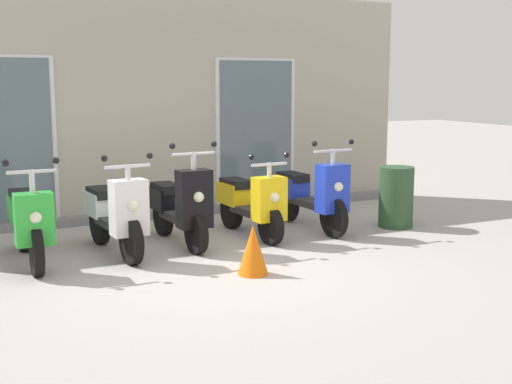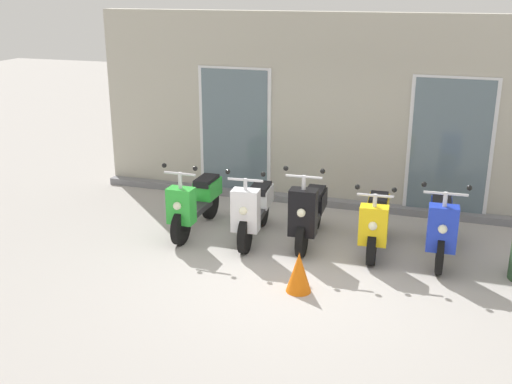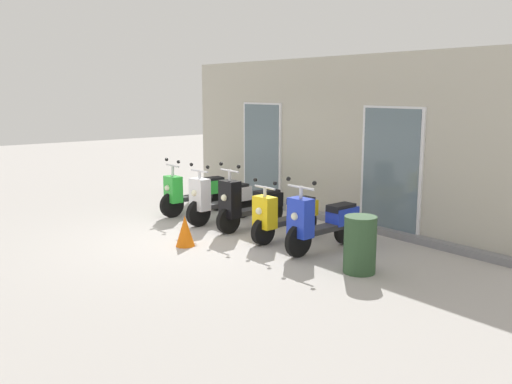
{
  "view_description": "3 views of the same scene",
  "coord_description": "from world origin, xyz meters",
  "px_view_note": "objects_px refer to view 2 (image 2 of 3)",
  "views": [
    {
      "loc": [
        -2.73,
        -6.67,
        1.99
      ],
      "look_at": [
        0.67,
        0.39,
        0.69
      ],
      "focal_mm": 48.1,
      "sensor_mm": 36.0,
      "label": 1
    },
    {
      "loc": [
        1.85,
        -7.29,
        3.64
      ],
      "look_at": [
        -0.74,
        0.68,
        0.83
      ],
      "focal_mm": 43.6,
      "sensor_mm": 36.0,
      "label": 2
    },
    {
      "loc": [
        7.95,
        -5.16,
        2.56
      ],
      "look_at": [
        0.74,
        0.58,
        0.87
      ],
      "focal_mm": 38.84,
      "sensor_mm": 36.0,
      "label": 3
    }
  ],
  "objects_px": {
    "scooter_yellow": "(376,221)",
    "scooter_black": "(309,212)",
    "scooter_blue": "(441,225)",
    "traffic_cone": "(299,272)",
    "scooter_green": "(196,202)",
    "scooter_white": "(254,209)"
  },
  "relations": [
    {
      "from": "scooter_black",
      "to": "scooter_yellow",
      "type": "xyz_separation_m",
      "value": [
        0.96,
        0.04,
        -0.04
      ]
    },
    {
      "from": "scooter_green",
      "to": "scooter_white",
      "type": "bearing_deg",
      "value": -1.19
    },
    {
      "from": "traffic_cone",
      "to": "scooter_green",
      "type": "bearing_deg",
      "value": 143.9
    },
    {
      "from": "scooter_blue",
      "to": "traffic_cone",
      "type": "height_order",
      "value": "scooter_blue"
    },
    {
      "from": "scooter_green",
      "to": "scooter_yellow",
      "type": "height_order",
      "value": "scooter_green"
    },
    {
      "from": "scooter_white",
      "to": "scooter_blue",
      "type": "xyz_separation_m",
      "value": [
        2.67,
        0.16,
        0.02
      ]
    },
    {
      "from": "scooter_green",
      "to": "scooter_black",
      "type": "distance_m",
      "value": 1.76
    },
    {
      "from": "scooter_yellow",
      "to": "traffic_cone",
      "type": "bearing_deg",
      "value": -114.38
    },
    {
      "from": "scooter_black",
      "to": "scooter_green",
      "type": "bearing_deg",
      "value": -177.29
    },
    {
      "from": "scooter_green",
      "to": "scooter_blue",
      "type": "bearing_deg",
      "value": 2.17
    },
    {
      "from": "scooter_white",
      "to": "scooter_yellow",
      "type": "bearing_deg",
      "value": 4.61
    },
    {
      "from": "scooter_green",
      "to": "scooter_black",
      "type": "height_order",
      "value": "scooter_black"
    },
    {
      "from": "scooter_black",
      "to": "scooter_yellow",
      "type": "height_order",
      "value": "scooter_black"
    },
    {
      "from": "scooter_yellow",
      "to": "scooter_black",
      "type": "bearing_deg",
      "value": -177.58
    },
    {
      "from": "scooter_green",
      "to": "scooter_white",
      "type": "xyz_separation_m",
      "value": [
        0.94,
        -0.02,
        -0.0
      ]
    },
    {
      "from": "scooter_blue",
      "to": "traffic_cone",
      "type": "xyz_separation_m",
      "value": [
        -1.61,
        -1.6,
        -0.23
      ]
    },
    {
      "from": "scooter_black",
      "to": "scooter_blue",
      "type": "height_order",
      "value": "scooter_black"
    },
    {
      "from": "scooter_white",
      "to": "scooter_black",
      "type": "height_order",
      "value": "scooter_black"
    },
    {
      "from": "scooter_yellow",
      "to": "traffic_cone",
      "type": "distance_m",
      "value": 1.75
    },
    {
      "from": "scooter_green",
      "to": "traffic_cone",
      "type": "distance_m",
      "value": 2.49
    },
    {
      "from": "scooter_black",
      "to": "scooter_yellow",
      "type": "distance_m",
      "value": 0.97
    },
    {
      "from": "scooter_white",
      "to": "traffic_cone",
      "type": "distance_m",
      "value": 1.8
    }
  ]
}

